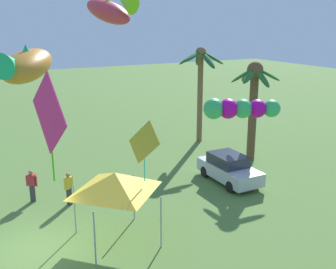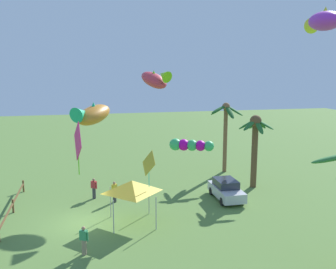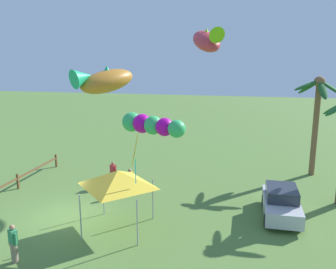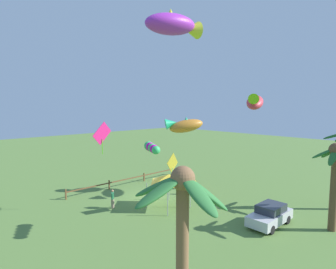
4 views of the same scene
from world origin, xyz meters
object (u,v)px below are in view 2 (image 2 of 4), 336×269
kite_tube_1 (190,145)px  kite_diamond_2 (78,142)px  festival_tent (132,186)px  kite_fish_0 (155,79)px  kite_fish_3 (323,21)px  palm_tree_1 (255,137)px  spectator_1 (115,192)px  spectator_0 (94,188)px  kite_fish_4 (92,114)px  palm_tree_2 (225,121)px  kite_diamond_5 (149,164)px  parked_car_0 (226,190)px  spectator_2 (84,240)px

kite_tube_1 → kite_diamond_2: bearing=-86.5°
festival_tent → kite_fish_0: kite_fish_0 is taller
kite_fish_0 → kite_fish_3: bearing=17.6°
palm_tree_1 → spectator_1: bearing=-84.5°
spectator_0 → kite_fish_3: (12.40, 10.23, 11.11)m
kite_fish_0 → spectator_0: bearing=-61.3°
spectator_0 → festival_tent: 5.96m
spectator_1 → spectator_0: bearing=-128.0°
kite_fish_0 → kite_fish_4: bearing=-53.4°
festival_tent → kite_fish_3: kite_fish_3 is taller
kite_fish_0 → kite_fish_3: 16.35m
palm_tree_2 → spectator_1: palm_tree_2 is taller
festival_tent → kite_diamond_5: size_ratio=1.19×
festival_tent → kite_fish_3: bearing=48.0°
spectator_1 → kite_fish_0: (-4.09, 3.90, 8.15)m
palm_tree_2 → kite_diamond_5: (10.72, -9.19, -0.89)m
spectator_0 → kite_tube_1: bearing=28.1°
kite_tube_1 → kite_fish_3: kite_fish_3 is taller
spectator_0 → kite_diamond_2: kite_diamond_2 is taller
spectator_1 → kite_diamond_2: bearing=-15.2°
spectator_0 → kite_diamond_5: bearing=29.9°
kite_tube_1 → palm_tree_1: bearing=138.2°
kite_fish_0 → spectator_1: bearing=-43.7°
kite_diamond_2 → festival_tent: bearing=144.3°
kite_fish_0 → festival_tent: bearing=-20.6°
kite_fish_4 → kite_diamond_5: size_ratio=1.65×
kite_diamond_5 → kite_fish_4: bearing=-145.4°
palm_tree_1 → spectator_0: bearing=-90.1°
kite_fish_3 → kite_diamond_5: size_ratio=1.16×
spectator_1 → kite_diamond_5: (4.60, 1.83, 3.20)m
spectator_0 → kite_diamond_2: 11.10m
parked_car_0 → kite_diamond_5: bearing=-62.2°
spectator_0 → kite_fish_4: 5.91m
festival_tent → kite_diamond_2: 6.59m
festival_tent → spectator_1: bearing=-168.7°
spectator_0 → kite_fish_3: 19.54m
palm_tree_1 → kite_tube_1: (9.22, -8.23, 1.54)m
festival_tent → kite_fish_0: bearing=159.4°
spectator_1 → spectator_2: same height
kite_diamond_2 → kite_tube_1: bearing=93.5°
palm_tree_2 → spectator_0: palm_tree_2 is taller
spectator_2 → festival_tent: 4.96m
spectator_2 → palm_tree_2: bearing=136.1°
kite_fish_0 → palm_tree_2: bearing=105.9°
palm_tree_2 → kite_diamond_2: size_ratio=2.55×
kite_fish_0 → kite_tube_1: bearing=-2.1°
palm_tree_2 → kite_tube_1: palm_tree_2 is taller
parked_car_0 → kite_tube_1: (6.92, -4.90, 5.07)m
palm_tree_2 → kite_fish_0: size_ratio=1.78×
kite_fish_0 → kite_tube_1: 12.58m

